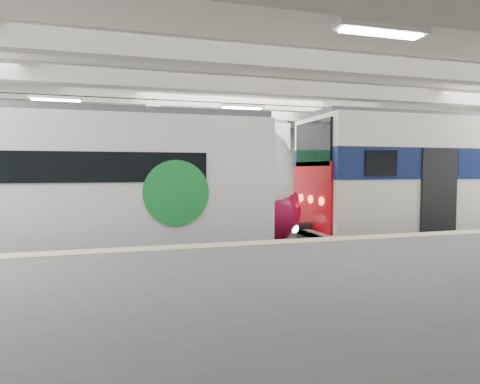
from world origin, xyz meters
name	(u,v)px	position (x,y,z in m)	size (l,w,h in m)	color
station_hall	(281,150)	(0.00, -1.74, 3.24)	(36.00, 24.00, 5.75)	black
modern_emu	(89,191)	(-4.93, 0.00, 2.14)	(13.41, 2.77, 4.35)	white
far_train	(100,175)	(-4.99, 5.50, 2.50)	(15.44, 3.43, 4.85)	white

